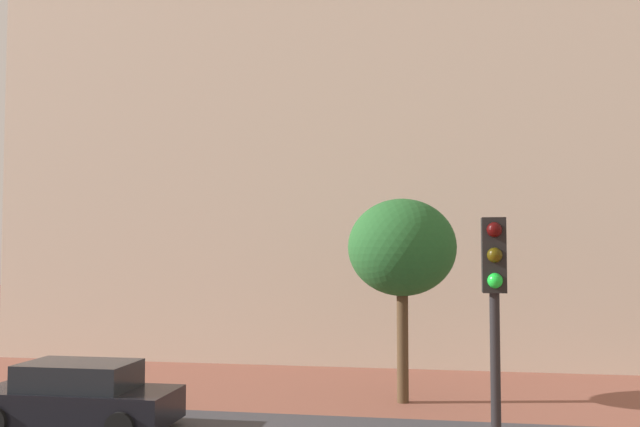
# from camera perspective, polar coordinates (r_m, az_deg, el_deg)

# --- Properties ---
(landmark_building) EXTENTS (23.72, 14.24, 35.70)m
(landmark_building) POSITION_cam_1_polar(r_m,az_deg,el_deg) (31.72, 1.57, 10.40)
(landmark_building) COLOR beige
(landmark_building) RESTS_ON ground_plane
(car_black) EXTENTS (4.43, 2.02, 1.49)m
(car_black) POSITION_cam_1_polar(r_m,az_deg,el_deg) (16.93, -19.46, -14.20)
(car_black) COLOR black
(car_black) RESTS_ON ground_plane
(traffic_light_pole) EXTENTS (0.28, 0.34, 4.40)m
(traffic_light_pole) POSITION_cam_1_polar(r_m,az_deg,el_deg) (8.51, 14.35, -9.20)
(traffic_light_pole) COLOR black
(traffic_light_pole) RESTS_ON ground_plane
(tree_curb_far) EXTENTS (2.90, 2.90, 5.41)m
(tree_curb_far) POSITION_cam_1_polar(r_m,az_deg,el_deg) (18.50, 6.84, -2.90)
(tree_curb_far) COLOR #4C3823
(tree_curb_far) RESTS_ON ground_plane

